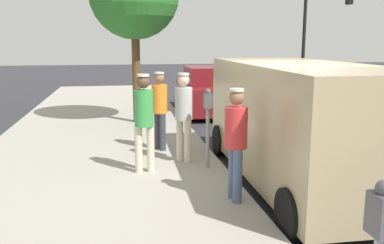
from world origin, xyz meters
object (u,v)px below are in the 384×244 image
(traffic_light_corner, at_px, (321,20))
(parked_sedan_behind, at_px, (208,92))
(pedestrian_in_red, at_px, (236,137))
(pedestrian_in_orange, at_px, (160,106))
(parked_van, at_px, (299,120))
(pedestrian_in_gray, at_px, (184,111))
(pedestrian_in_green, at_px, (144,116))
(parking_meter_near, at_px, (208,115))

(traffic_light_corner, bearing_deg, parked_sedan_behind, 33.58)
(pedestrian_in_red, xyz_separation_m, parked_sedan_behind, (-1.50, -8.69, -0.38))
(pedestrian_in_orange, relative_size, parked_van, 0.33)
(pedestrian_in_red, bearing_deg, pedestrian_in_orange, -75.75)
(pedestrian_in_gray, xyz_separation_m, pedestrian_in_green, (0.81, 0.55, 0.02))
(pedestrian_in_red, distance_m, parked_van, 1.75)
(parking_meter_near, height_order, pedestrian_in_orange, pedestrian_in_orange)
(pedestrian_in_orange, xyz_separation_m, pedestrian_in_green, (0.44, 1.58, 0.05))
(pedestrian_in_red, bearing_deg, parked_van, -145.44)
(pedestrian_in_red, relative_size, traffic_light_corner, 0.33)
(pedestrian_in_gray, relative_size, parked_sedan_behind, 0.40)
(pedestrian_in_red, xyz_separation_m, pedestrian_in_gray, (0.44, -2.17, 0.05))
(pedestrian_in_orange, bearing_deg, traffic_light_corner, -131.73)
(pedestrian_in_orange, bearing_deg, pedestrian_in_green, 74.37)
(pedestrian_in_red, bearing_deg, parked_sedan_behind, -99.77)
(pedestrian_in_green, height_order, parked_sedan_behind, pedestrian_in_green)
(pedestrian_in_green, bearing_deg, traffic_light_corner, -128.88)
(pedestrian_in_red, distance_m, pedestrian_in_green, 2.05)
(parked_sedan_behind, xyz_separation_m, traffic_light_corner, (-6.37, -4.23, 2.77))
(parked_sedan_behind, bearing_deg, parking_meter_near, 77.49)
(parked_van, relative_size, traffic_light_corner, 1.01)
(pedestrian_in_green, bearing_deg, pedestrian_in_gray, -145.81)
(parked_van, bearing_deg, pedestrian_in_gray, -32.09)
(pedestrian_in_green, relative_size, parked_van, 0.34)
(parked_van, xyz_separation_m, parked_sedan_behind, (-0.06, -7.70, -0.41))
(parking_meter_near, xyz_separation_m, pedestrian_in_orange, (0.75, -1.52, -0.04))
(parking_meter_near, relative_size, pedestrian_in_gray, 0.86)
(parking_meter_near, relative_size, pedestrian_in_green, 0.84)
(parking_meter_near, height_order, pedestrian_in_red, pedestrian_in_red)
(pedestrian_in_green, relative_size, parked_sedan_behind, 0.41)
(parking_meter_near, bearing_deg, parked_van, 155.70)
(pedestrian_in_orange, xyz_separation_m, traffic_light_corner, (-8.68, -9.73, 2.38))
(pedestrian_in_gray, bearing_deg, pedestrian_in_orange, -70.02)
(parking_meter_near, bearing_deg, traffic_light_corner, -125.16)
(parked_sedan_behind, bearing_deg, pedestrian_in_orange, 67.23)
(traffic_light_corner, bearing_deg, pedestrian_in_red, 58.67)
(parked_van, height_order, traffic_light_corner, traffic_light_corner)
(pedestrian_in_red, xyz_separation_m, pedestrian_in_orange, (0.81, -3.19, 0.01))
(parking_meter_near, xyz_separation_m, parked_sedan_behind, (-1.56, -7.02, -0.43))
(pedestrian_in_orange, xyz_separation_m, parked_sedan_behind, (-2.31, -5.50, -0.39))
(pedestrian_in_green, xyz_separation_m, traffic_light_corner, (-9.12, -11.31, 2.32))
(pedestrian_in_red, height_order, traffic_light_corner, traffic_light_corner)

